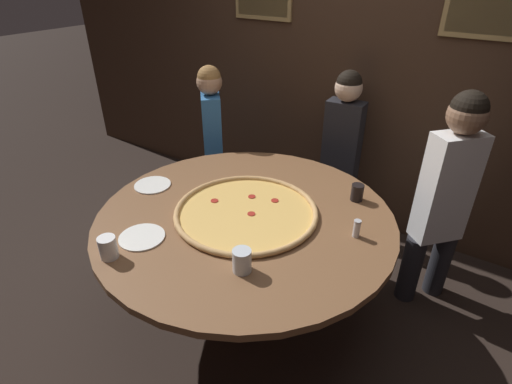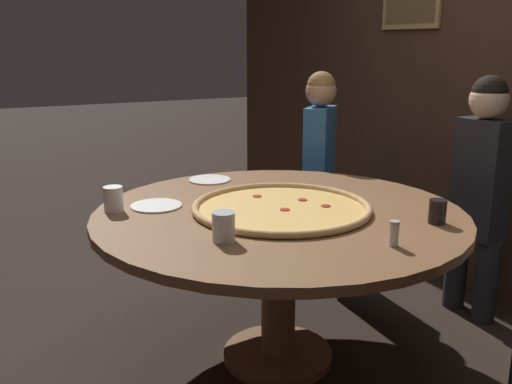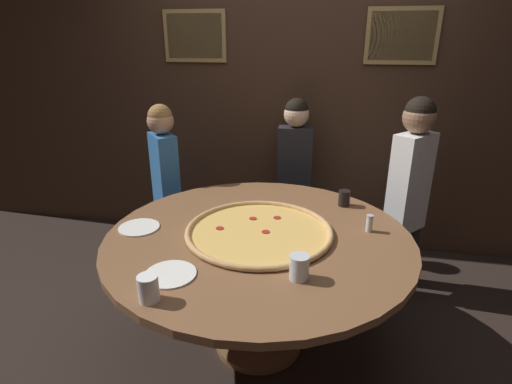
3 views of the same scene
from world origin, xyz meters
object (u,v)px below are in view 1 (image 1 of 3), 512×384
Objects in this scene: drink_cup_by_shaker at (357,192)px; diner_centre_back at (212,136)px; diner_side_left at (342,146)px; diner_far_left at (446,193)px; condiment_shaker at (357,228)px; white_plate_near_front at (142,237)px; drink_cup_far_left at (242,261)px; drink_cup_near_right at (108,248)px; dining_table at (245,232)px; white_plate_beside_cup at (153,185)px; giant_pizza at (246,211)px.

diner_centre_back is at bearing 167.84° from drink_cup_by_shaker.
diner_side_left is 0.94× the size of diner_far_left.
diner_side_left is at bearing 117.06° from condiment_shaker.
white_plate_near_front is 1.10m from condiment_shaker.
drink_cup_by_shaker is 0.90m from drink_cup_far_left.
diner_far_left reaches higher than diner_centre_back.
diner_centre_back is at bearing 156.82° from condiment_shaker.
drink_cup_near_right is at bearing -93.01° from white_plate_near_front.
diner_side_left is (-0.39, 0.68, -0.05)m from drink_cup_by_shaker.
diner_far_left reaches higher than diner_side_left.
dining_table is 7.32× the size of white_plate_beside_cup.
drink_cup_by_shaker is at bearing 116.47° from diner_side_left.
white_plate_beside_cup is (-0.35, 0.60, -0.05)m from drink_cup_near_right.
diner_side_left is at bearing -74.70° from diner_far_left.
giant_pizza is 0.68m from white_plate_beside_cup.
white_plate_near_front is 1.03× the size of white_plate_beside_cup.
drink_cup_by_shaker is 0.89× the size of drink_cup_near_right.
drink_cup_by_shaker is at bearing 111.41° from condiment_shaker.
white_plate_beside_cup is (-0.67, -0.07, -0.01)m from giant_pizza.
drink_cup_far_left is at bearing 93.72° from diner_side_left.
drink_cup_far_left is 0.49× the size of white_plate_near_front.
drink_cup_far_left is (0.58, 0.28, 0.00)m from drink_cup_near_right.
white_plate_near_front is (-0.31, -0.47, 0.13)m from dining_table.
giant_pizza reaches higher than dining_table.
giant_pizza is 0.57m from white_plate_near_front.
diner_side_left is (0.74, 1.24, -0.00)m from white_plate_beside_cup.
white_plate_near_front is at bearing 162.66° from diner_centre_back.
diner_side_left is (0.39, 1.84, -0.05)m from drink_cup_near_right.
diner_far_left is at bearing 40.87° from giant_pizza.
drink_cup_far_left is 0.63m from condiment_shaker.
white_plate_beside_cup is (-0.67, -0.06, 0.13)m from dining_table.
drink_cup_near_right is 1.17× the size of condiment_shaker.
diner_centre_back reaches higher than dining_table.
drink_cup_far_left is 1.58m from diner_side_left.
diner_side_left reaches higher than condiment_shaker.
giant_pizza is 1.18m from diner_far_left.
white_plate_beside_cup is 0.87m from diner_centre_back.
dining_table is 1.27× the size of diner_side_left.
drink_cup_near_right reaches higher than condiment_shaker.
white_plate_beside_cup is at bearing -20.46° from diner_far_left.
condiment_shaker is at bearing 41.85° from drink_cup_near_right.
giant_pizza is (-0.00, 0.01, 0.14)m from dining_table.
white_plate_beside_cup is at bearing 131.09° from white_plate_near_front.
dining_table is at bearing 123.74° from drink_cup_far_left.
drink_cup_near_right is 0.64m from drink_cup_far_left.
drink_cup_by_shaker is 0.43× the size of white_plate_near_front.
diner_far_left is at bearing 41.28° from dining_table.
drink_cup_far_left is 0.99m from white_plate_beside_cup.
white_plate_beside_cup is at bearing -174.90° from dining_table.
drink_cup_near_right is 0.99× the size of drink_cup_far_left.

